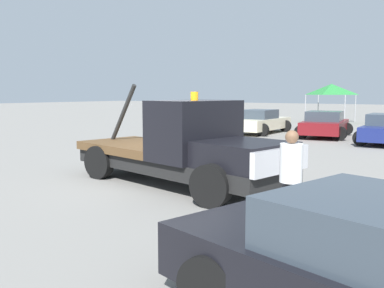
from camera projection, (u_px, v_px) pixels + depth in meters
The scene contains 6 objects.
ground_plane at pixel (176, 184), 10.67m from camera, with size 160.00×160.00×0.00m, color gray.
tow_truck at pixel (186, 150), 10.29m from camera, with size 6.42×3.04×2.51m.
person_near_truck at pixel (291, 173), 7.02m from camera, with size 0.37×0.37×1.67m.
parked_car_cream at pixel (260, 122), 24.05m from camera, with size 2.41×4.64×1.34m.
parked_car_maroon at pixel (325, 125), 21.97m from camera, with size 2.92×4.49×1.34m.
canopy_tent_green at pixel (331, 89), 32.71m from camera, with size 3.01×3.01×2.94m.
Camera 1 is at (6.33, -8.35, 2.27)m, focal length 40.00 mm.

